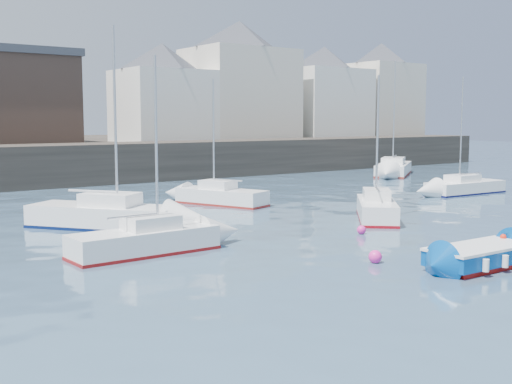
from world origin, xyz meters
TOP-DOWN VIEW (x-y plane):
  - water at (0.00, 0.00)m, footprint 220.00×220.00m
  - quay_wall at (0.00, 35.00)m, footprint 90.00×5.00m
  - land_strip at (0.00, 53.00)m, footprint 90.00×32.00m
  - bldg_east_a at (20.00, 42.00)m, footprint 13.36×13.36m
  - bldg_east_b at (31.00, 41.50)m, footprint 11.88×11.88m
  - bldg_east_c at (40.00, 41.50)m, footprint 11.14×11.14m
  - bldg_east_d at (11.00, 41.50)m, footprint 11.14×11.14m
  - blue_dinghy at (0.71, 0.56)m, footprint 3.97×2.10m
  - sailboat_a at (-7.14, 9.01)m, footprint 5.52×1.92m
  - sailboat_b at (-6.09, 15.12)m, footprint 5.85×6.86m
  - sailboat_c at (5.55, 9.67)m, footprint 4.83×5.03m
  - sailboat_d at (18.24, 13.77)m, footprint 6.00×2.21m
  - sailboat_f at (2.46, 18.71)m, footprint 3.58×5.73m
  - sailboat_g at (25.60, 26.43)m, footprint 7.74×6.55m
  - buoy_near at (-1.52, 3.11)m, footprint 0.46×0.46m
  - buoy_mid at (2.09, 7.28)m, footprint 0.38×0.38m
  - buoy_far at (-3.33, 14.72)m, footprint 0.42×0.42m

SIDE VIEW (x-z plane):
  - water at x=0.00m, z-range 0.00..0.00m
  - buoy_near at x=-1.52m, z-range -0.23..0.23m
  - buoy_mid at x=2.09m, z-range -0.19..0.19m
  - buoy_far at x=-3.33m, z-range -0.21..0.21m
  - blue_dinghy at x=0.71m, z-range 0.04..0.79m
  - sailboat_d at x=18.24m, z-range -3.31..4.22m
  - sailboat_f at x=2.46m, z-range -3.05..4.05m
  - sailboat_a at x=-7.14m, z-range -3.05..4.05m
  - sailboat_c at x=5.55m, z-range -2.95..4.01m
  - sailboat_g at x=25.60m, z-range -4.35..5.46m
  - sailboat_b at x=-6.09m, z-range -3.85..5.01m
  - land_strip at x=0.00m, z-range 0.00..2.80m
  - quay_wall at x=0.00m, z-range 0.00..3.00m
  - bldg_east_d at x=11.00m, z-range 2.89..11.84m
  - bldg_east_b at x=31.00m, z-range 2.89..12.84m
  - bldg_east_c at x=40.00m, z-range 2.90..13.85m
  - bldg_east_a at x=20.00m, z-range 2.91..14.71m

